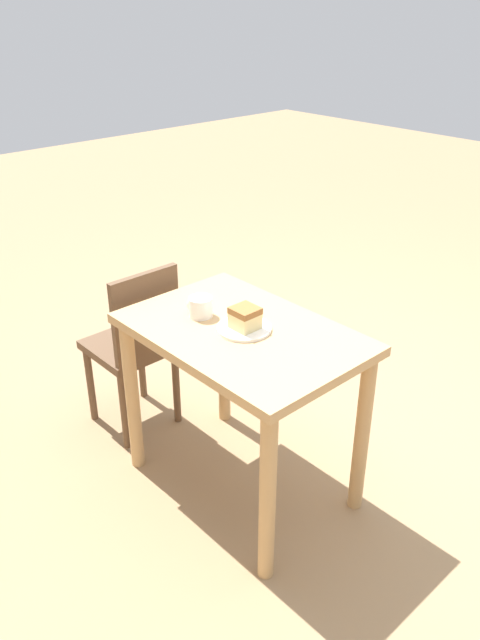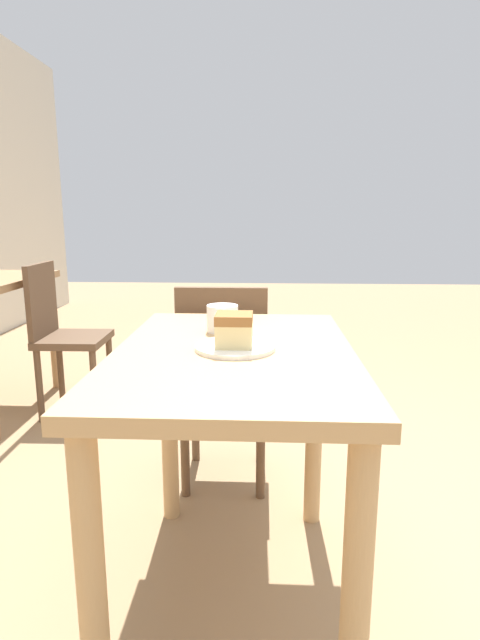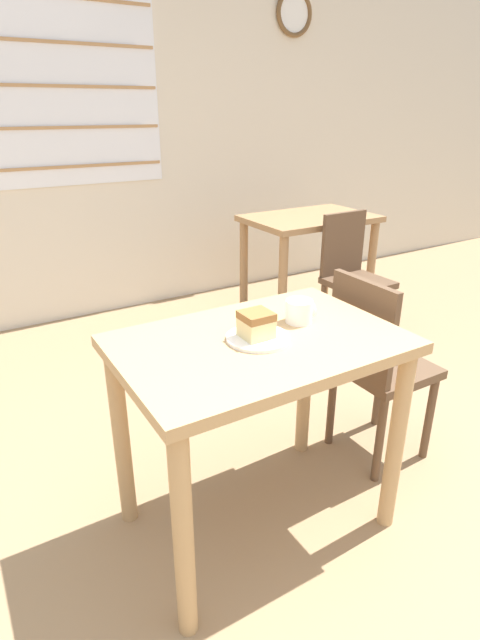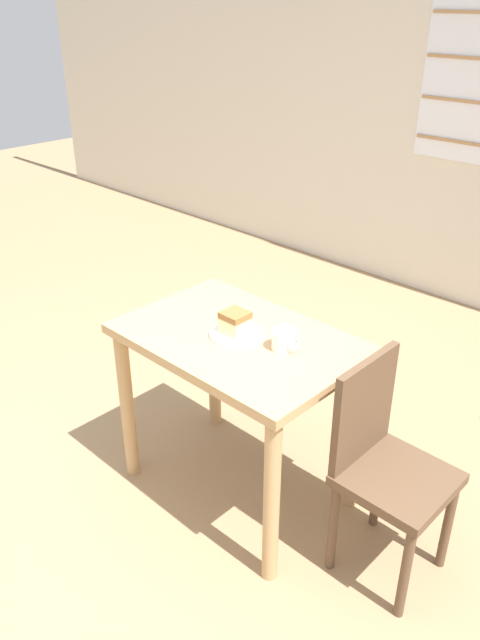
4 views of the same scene
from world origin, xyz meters
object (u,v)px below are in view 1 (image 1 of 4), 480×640
(cake_slice, at_px, (245,318))
(coffee_mug, at_px, (200,307))
(plate, at_px, (244,328))
(dining_table_near, at_px, (242,360))
(chair_near_window, at_px, (136,343))

(cake_slice, height_order, coffee_mug, cake_slice)
(coffee_mug, bearing_deg, plate, -166.47)
(dining_table_near, xyz_separation_m, coffee_mug, (0.20, 0.05, 0.18))
(chair_near_window, bearing_deg, cake_slice, 96.99)
(plate, bearing_deg, coffee_mug, 13.53)
(chair_near_window, xyz_separation_m, plate, (-0.66, -0.08, 0.31))
(plate, xyz_separation_m, coffee_mug, (0.21, 0.05, 0.03))
(plate, distance_m, cake_slice, 0.05)
(coffee_mug, bearing_deg, chair_near_window, 4.26)
(dining_table_near, bearing_deg, plate, -160.37)
(cake_slice, relative_size, coffee_mug, 0.94)
(plate, distance_m, coffee_mug, 0.22)
(dining_table_near, height_order, coffee_mug, coffee_mug)
(cake_slice, xyz_separation_m, coffee_mug, (0.21, 0.05, -0.01))
(dining_table_near, xyz_separation_m, chair_near_window, (0.65, 0.08, -0.16))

